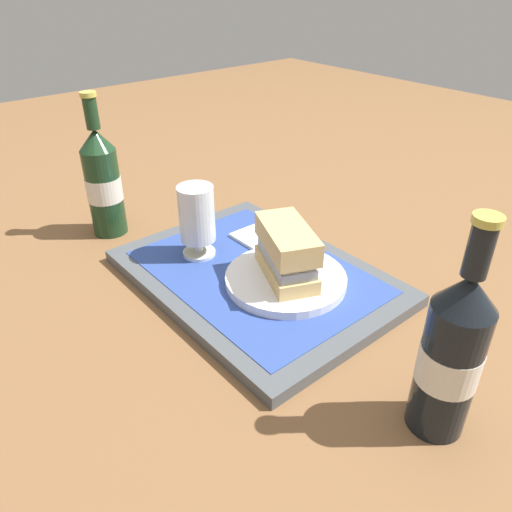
{
  "coord_description": "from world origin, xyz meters",
  "views": [
    {
      "loc": [
        -0.52,
        0.43,
        0.46
      ],
      "look_at": [
        0.0,
        0.0,
        0.05
      ],
      "focal_mm": 34.63,
      "sensor_mm": 36.0,
      "label": 1
    }
  ],
  "objects_px": {
    "beer_glass": "(197,219)",
    "plate": "(286,279)",
    "beer_bottle": "(103,182)",
    "sandwich": "(286,250)",
    "second_bottle": "(451,354)"
  },
  "relations": [
    {
      "from": "beer_glass",
      "to": "plate",
      "type": "bearing_deg",
      "value": -161.12
    },
    {
      "from": "beer_glass",
      "to": "beer_bottle",
      "type": "height_order",
      "value": "beer_bottle"
    },
    {
      "from": "beer_glass",
      "to": "sandwich",
      "type": "bearing_deg",
      "value": -160.32
    },
    {
      "from": "plate",
      "to": "second_bottle",
      "type": "bearing_deg",
      "value": 171.86
    },
    {
      "from": "plate",
      "to": "beer_bottle",
      "type": "bearing_deg",
      "value": 17.62
    },
    {
      "from": "beer_glass",
      "to": "beer_bottle",
      "type": "xyz_separation_m",
      "value": [
        0.21,
        0.06,
        0.02
      ]
    },
    {
      "from": "beer_bottle",
      "to": "second_bottle",
      "type": "height_order",
      "value": "same"
    },
    {
      "from": "sandwich",
      "to": "second_bottle",
      "type": "height_order",
      "value": "second_bottle"
    },
    {
      "from": "plate",
      "to": "sandwich",
      "type": "bearing_deg",
      "value": -24.0
    },
    {
      "from": "sandwich",
      "to": "beer_glass",
      "type": "bearing_deg",
      "value": 43.68
    },
    {
      "from": "plate",
      "to": "sandwich",
      "type": "relative_size",
      "value": 1.31
    },
    {
      "from": "sandwich",
      "to": "second_bottle",
      "type": "distance_m",
      "value": 0.3
    },
    {
      "from": "plate",
      "to": "beer_glass",
      "type": "relative_size",
      "value": 1.52
    },
    {
      "from": "second_bottle",
      "to": "sandwich",
      "type": "bearing_deg",
      "value": -8.32
    },
    {
      "from": "sandwich",
      "to": "second_bottle",
      "type": "relative_size",
      "value": 0.54
    }
  ]
}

